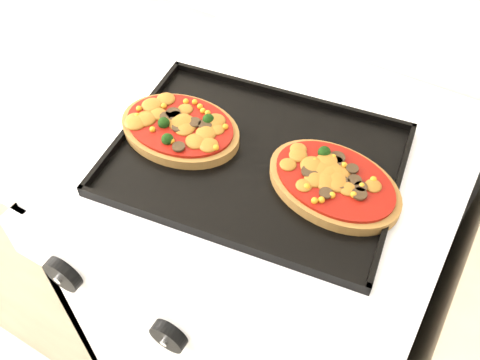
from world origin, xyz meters
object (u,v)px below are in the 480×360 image
Objects in this scene: baking_tray at (256,158)px; pizza_right at (334,182)px; pizza_left at (180,127)px; stove at (266,288)px.

pizza_right is at bearing -5.47° from baking_tray.
baking_tray is 2.17× the size of pizza_left.
pizza_right reaches higher than stove.
pizza_left reaches higher than stove.
pizza_right is (0.11, -0.03, 0.48)m from stove.
pizza_right is (0.13, 0.01, 0.01)m from baking_tray.
stove is at bearing 18.83° from pizza_left.
baking_tray is 0.14m from pizza_left.
pizza_left reaches higher than baking_tray.
stove is 4.43× the size of pizza_left.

